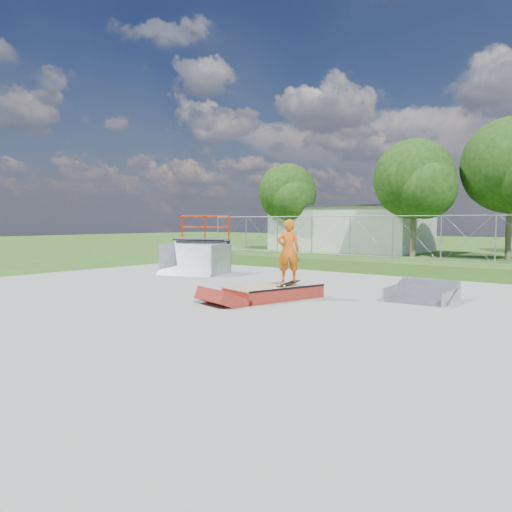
% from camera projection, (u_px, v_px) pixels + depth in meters
% --- Properties ---
extents(ground, '(120.00, 120.00, 0.00)m').
position_uv_depth(ground, '(227.00, 301.00, 12.85)').
color(ground, '#2A5317').
rests_on(ground, ground).
extents(concrete_pad, '(20.00, 16.00, 0.04)m').
position_uv_depth(concrete_pad, '(227.00, 300.00, 12.85)').
color(concrete_pad, '#999996').
rests_on(concrete_pad, ground).
extents(grass_berm, '(24.00, 3.00, 0.50)m').
position_uv_depth(grass_berm, '(382.00, 266.00, 20.27)').
color(grass_berm, '#2A5317').
rests_on(grass_berm, ground).
extents(grind_box, '(1.81, 2.72, 0.37)m').
position_uv_depth(grind_box, '(274.00, 293.00, 13.05)').
color(grind_box, maroon).
rests_on(grind_box, concrete_pad).
extents(quarter_pipe, '(2.72, 2.48, 2.27)m').
position_uv_depth(quarter_pipe, '(194.00, 245.00, 19.12)').
color(quarter_pipe, '#929499').
rests_on(quarter_pipe, concrete_pad).
extents(flat_bank_ramp, '(1.61, 1.71, 0.47)m').
position_uv_depth(flat_bank_ramp, '(422.00, 293.00, 12.69)').
color(flat_bank_ramp, '#929499').
rests_on(flat_bank_ramp, concrete_pad).
extents(skateboard, '(0.26, 0.81, 0.13)m').
position_uv_depth(skateboard, '(288.00, 284.00, 13.02)').
color(skateboard, black).
rests_on(skateboard, grind_box).
extents(skater, '(0.70, 0.68, 1.62)m').
position_uv_depth(skater, '(288.00, 253.00, 12.96)').
color(skater, '#D4590D').
rests_on(skater, grind_box).
extents(concrete_stairs, '(1.50, 1.60, 0.80)m').
position_uv_depth(concrete_stairs, '(216.00, 254.00, 24.89)').
color(concrete_stairs, '#999996').
rests_on(concrete_stairs, ground).
extents(chain_link_fence, '(20.00, 0.06, 1.80)m').
position_uv_depth(chain_link_fence, '(393.00, 237.00, 20.97)').
color(chain_link_fence, gray).
rests_on(chain_link_fence, grass_berm).
extents(utility_building_flat, '(10.00, 6.00, 3.00)m').
position_uv_depth(utility_building_flat, '(350.00, 229.00, 34.91)').
color(utility_building_flat, '#BCBBB7').
rests_on(utility_building_flat, ground).
extents(tree_left_near, '(4.76, 4.48, 6.65)m').
position_uv_depth(tree_left_near, '(417.00, 182.00, 27.59)').
color(tree_left_near, brown).
rests_on(tree_left_near, ground).
extents(tree_left_far, '(4.42, 4.16, 6.18)m').
position_uv_depth(tree_left_far, '(289.00, 195.00, 35.39)').
color(tree_left_far, brown).
rests_on(tree_left_far, ground).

